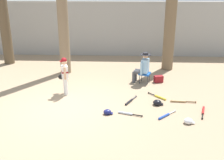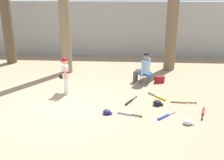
{
  "view_description": "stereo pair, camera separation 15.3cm",
  "coord_description": "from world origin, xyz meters",
  "px_view_note": "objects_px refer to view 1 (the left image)",
  "views": [
    {
      "loc": [
        1.76,
        -7.43,
        3.65
      ],
      "look_at": [
        1.42,
        0.48,
        0.75
      ],
      "focal_mm": 43.02,
      "sensor_mm": 36.0,
      "label": 1
    },
    {
      "loc": [
        1.91,
        -7.42,
        3.65
      ],
      "look_at": [
        1.42,
        0.48,
        0.75
      ],
      "focal_mm": 43.02,
      "sensor_mm": 36.0,
      "label": 2
    }
  ],
  "objects_px": {
    "bat_wood_tan": "(180,101)",
    "batting_helmet_navy": "(107,112)",
    "seated_spectator": "(142,67)",
    "bat_blue_youth": "(165,116)",
    "bat_aluminum_silver": "(127,114)",
    "handbag_beside_stool": "(158,79)",
    "young_ballplayer": "(64,74)",
    "bat_black_composite": "(130,101)",
    "bat_yellow_trainer": "(159,97)",
    "folding_stool": "(145,74)",
    "tree_far_left": "(2,3)",
    "batting_helmet_black": "(157,103)",
    "tree_behind_spectator": "(170,29)",
    "bat_red_barrel": "(203,111)",
    "batting_helmet_white": "(189,121)",
    "tree_near_player": "(62,6)"
  },
  "relations": [
    {
      "from": "folding_stool",
      "to": "seated_spectator",
      "type": "relative_size",
      "value": 0.42
    },
    {
      "from": "bat_wood_tan",
      "to": "batting_helmet_navy",
      "type": "height_order",
      "value": "batting_helmet_navy"
    },
    {
      "from": "young_ballplayer",
      "to": "tree_behind_spectator",
      "type": "bearing_deg",
      "value": 37.55
    },
    {
      "from": "bat_red_barrel",
      "to": "bat_aluminum_silver",
      "type": "xyz_separation_m",
      "value": [
        -2.26,
        -0.25,
        0.0
      ]
    },
    {
      "from": "bat_black_composite",
      "to": "batting_helmet_navy",
      "type": "relative_size",
      "value": 2.56
    },
    {
      "from": "bat_blue_youth",
      "to": "bat_red_barrel",
      "type": "relative_size",
      "value": 0.76
    },
    {
      "from": "tree_far_left",
      "to": "bat_red_barrel",
      "type": "distance_m",
      "value": 9.59
    },
    {
      "from": "bat_wood_tan",
      "to": "tree_far_left",
      "type": "bearing_deg",
      "value": 150.37
    },
    {
      "from": "seated_spectator",
      "to": "young_ballplayer",
      "type": "bearing_deg",
      "value": -155.72
    },
    {
      "from": "tree_behind_spectator",
      "to": "bat_wood_tan",
      "type": "height_order",
      "value": "tree_behind_spectator"
    },
    {
      "from": "young_ballplayer",
      "to": "bat_yellow_trainer",
      "type": "xyz_separation_m",
      "value": [
        3.19,
        -0.21,
        -0.71
      ]
    },
    {
      "from": "seated_spectator",
      "to": "batting_helmet_navy",
      "type": "distance_m",
      "value": 2.98
    },
    {
      "from": "tree_far_left",
      "to": "bat_aluminum_silver",
      "type": "xyz_separation_m",
      "value": [
        5.57,
        -5.06,
        -2.73
      ]
    },
    {
      "from": "handbag_beside_stool",
      "to": "batting_helmet_black",
      "type": "bearing_deg",
      "value": -97.64
    },
    {
      "from": "folding_stool",
      "to": "bat_yellow_trainer",
      "type": "relative_size",
      "value": 0.84
    },
    {
      "from": "tree_behind_spectator",
      "to": "young_ballplayer",
      "type": "bearing_deg",
      "value": -142.45
    },
    {
      "from": "bat_blue_youth",
      "to": "bat_black_composite",
      "type": "height_order",
      "value": "same"
    },
    {
      "from": "seated_spectator",
      "to": "batting_helmet_white",
      "type": "distance_m",
      "value": 3.36
    },
    {
      "from": "tree_behind_spectator",
      "to": "batting_helmet_navy",
      "type": "relative_size",
      "value": 15.08
    },
    {
      "from": "young_ballplayer",
      "to": "batting_helmet_black",
      "type": "bearing_deg",
      "value": -13.95
    },
    {
      "from": "bat_blue_youth",
      "to": "tree_behind_spectator",
      "type": "bearing_deg",
      "value": 81.05
    },
    {
      "from": "tree_far_left",
      "to": "batting_helmet_black",
      "type": "height_order",
      "value": "tree_far_left"
    },
    {
      "from": "bat_blue_youth",
      "to": "batting_helmet_navy",
      "type": "xyz_separation_m",
      "value": [
        -1.67,
        0.09,
        0.04
      ]
    },
    {
      "from": "folding_stool",
      "to": "bat_blue_youth",
      "type": "distance_m",
      "value": 2.79
    },
    {
      "from": "young_ballplayer",
      "to": "bat_black_composite",
      "type": "height_order",
      "value": "young_ballplayer"
    },
    {
      "from": "bat_yellow_trainer",
      "to": "bat_red_barrel",
      "type": "relative_size",
      "value": 0.78
    },
    {
      "from": "handbag_beside_stool",
      "to": "young_ballplayer",
      "type": "bearing_deg",
      "value": -158.91
    },
    {
      "from": "tree_near_player",
      "to": "young_ballplayer",
      "type": "bearing_deg",
      "value": -78.67
    },
    {
      "from": "bat_aluminum_silver",
      "to": "batting_helmet_navy",
      "type": "relative_size",
      "value": 2.58
    },
    {
      "from": "bat_yellow_trainer",
      "to": "young_ballplayer",
      "type": "bearing_deg",
      "value": 176.32
    },
    {
      "from": "tree_behind_spectator",
      "to": "bat_red_barrel",
      "type": "bearing_deg",
      "value": -83.94
    },
    {
      "from": "tree_near_player",
      "to": "bat_wood_tan",
      "type": "bearing_deg",
      "value": -33.81
    },
    {
      "from": "bat_aluminum_silver",
      "to": "batting_helmet_navy",
      "type": "distance_m",
      "value": 0.58
    },
    {
      "from": "tree_far_left",
      "to": "bat_blue_youth",
      "type": "bearing_deg",
      "value": -37.73
    },
    {
      "from": "folding_stool",
      "to": "batting_helmet_white",
      "type": "bearing_deg",
      "value": -72.34
    },
    {
      "from": "bat_wood_tan",
      "to": "batting_helmet_black",
      "type": "relative_size",
      "value": 2.53
    },
    {
      "from": "tree_near_player",
      "to": "folding_stool",
      "type": "xyz_separation_m",
      "value": [
        3.27,
        -1.16,
        -2.41
      ]
    },
    {
      "from": "tree_behind_spectator",
      "to": "batting_helmet_black",
      "type": "bearing_deg",
      "value": -102.78
    },
    {
      "from": "batting_helmet_white",
      "to": "tree_near_player",
      "type": "bearing_deg",
      "value": 135.0
    },
    {
      "from": "bat_black_composite",
      "to": "batting_helmet_black",
      "type": "xyz_separation_m",
      "value": [
        0.86,
        -0.17,
        0.05
      ]
    },
    {
      "from": "seated_spectator",
      "to": "bat_blue_youth",
      "type": "relative_size",
      "value": 2.04
    },
    {
      "from": "young_ballplayer",
      "to": "batting_helmet_navy",
      "type": "height_order",
      "value": "young_ballplayer"
    },
    {
      "from": "batting_helmet_navy",
      "to": "batting_helmet_white",
      "type": "distance_m",
      "value": 2.3
    },
    {
      "from": "tree_far_left",
      "to": "tree_near_player",
      "type": "bearing_deg",
      "value": -22.91
    },
    {
      "from": "bat_yellow_trainer",
      "to": "bat_wood_tan",
      "type": "xyz_separation_m",
      "value": [
        0.64,
        -0.33,
        0.0
      ]
    },
    {
      "from": "young_ballplayer",
      "to": "tree_far_left",
      "type": "xyz_separation_m",
      "value": [
        -3.44,
        3.6,
        2.02
      ]
    },
    {
      "from": "bat_black_composite",
      "to": "bat_yellow_trainer",
      "type": "relative_size",
      "value": 1.17
    },
    {
      "from": "tree_behind_spectator",
      "to": "folding_stool",
      "type": "height_order",
      "value": "tree_behind_spectator"
    },
    {
      "from": "tree_behind_spectator",
      "to": "folding_stool",
      "type": "relative_size",
      "value": 8.19
    },
    {
      "from": "tree_near_player",
      "to": "batting_helmet_navy",
      "type": "distance_m",
      "value": 5.08
    }
  ]
}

